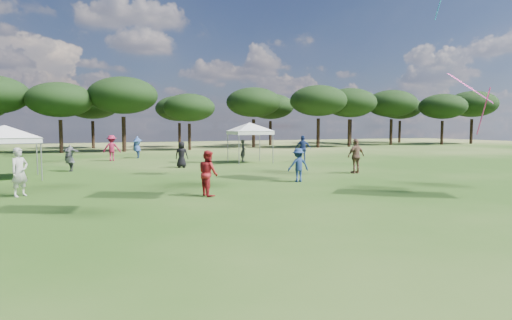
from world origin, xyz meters
The scene contains 4 objects.
tree_line centered at (2.39, 47.41, 5.42)m, with size 108.78×17.63×7.77m.
tent_left centered at (-5.01, 22.95, 2.52)m, with size 6.20×6.20×2.95m.
tent_right centered at (9.68, 26.84, 2.73)m, with size 5.41×5.41×3.15m.
festival_crowd centered at (0.08, 25.20, 0.87)m, with size 27.66×22.05×1.93m.
Camera 1 is at (-2.45, -0.99, 2.59)m, focal length 30.00 mm.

